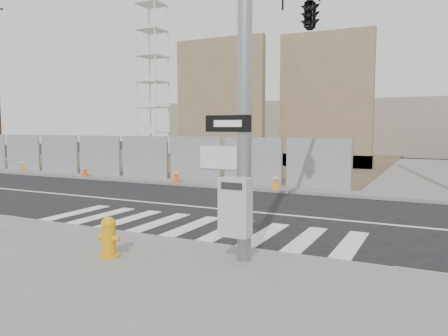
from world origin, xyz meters
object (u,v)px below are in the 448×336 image
at_px(fire_hydrant, 109,237).
at_px(traffic_cone_d, 276,181).
at_px(crane_tower, 152,45).
at_px(traffic_cone_b, 85,170).
at_px(traffic_cone_a, 24,164).
at_px(signal_pole, 292,30).
at_px(traffic_cone_c, 176,175).

height_order(fire_hydrant, traffic_cone_d, fire_hydrant).
bearing_deg(fire_hydrant, crane_tower, 102.75).
relative_size(traffic_cone_b, traffic_cone_d, 0.94).
height_order(traffic_cone_a, traffic_cone_b, traffic_cone_a).
height_order(traffic_cone_b, traffic_cone_d, traffic_cone_d).
bearing_deg(fire_hydrant, signal_pole, 36.51).
bearing_deg(traffic_cone_b, traffic_cone_c, 0.00).
relative_size(fire_hydrant, traffic_cone_a, 1.13).
bearing_deg(traffic_cone_a, fire_hydrant, -34.71).
height_order(crane_tower, traffic_cone_b, crane_tower).
xyz_separation_m(traffic_cone_b, traffic_cone_c, (5.32, 0.00, 0.02)).
height_order(signal_pole, traffic_cone_b, signal_pole).
relative_size(crane_tower, traffic_cone_d, 27.78).
xyz_separation_m(signal_pole, traffic_cone_d, (-2.57, 6.27, -4.34)).
xyz_separation_m(crane_tower, fire_hydrant, (15.13, -22.74, -8.53)).
bearing_deg(traffic_cone_d, traffic_cone_b, 180.00).
bearing_deg(signal_pole, crane_tower, 132.57).
bearing_deg(signal_pole, traffic_cone_b, 153.45).
bearing_deg(fire_hydrant, traffic_cone_b, 114.72).
bearing_deg(traffic_cone_a, signal_pole, -21.54).
distance_m(traffic_cone_c, traffic_cone_d, 4.65).
distance_m(fire_hydrant, traffic_cone_a, 18.90).
height_order(signal_pole, traffic_cone_d, signal_pole).
distance_m(fire_hydrant, traffic_cone_c, 11.08).
distance_m(crane_tower, traffic_cone_b, 16.18).
bearing_deg(crane_tower, signal_pole, -47.43).
bearing_deg(signal_pole, fire_hydrant, -122.60).
bearing_deg(traffic_cone_c, crane_tower, 128.79).
xyz_separation_m(traffic_cone_b, traffic_cone_d, (9.97, -0.00, 0.02)).
xyz_separation_m(traffic_cone_a, traffic_cone_d, (15.33, -0.80, -0.01)).
xyz_separation_m(fire_hydrant, traffic_cone_b, (-10.17, 9.96, -0.07)).
relative_size(signal_pole, fire_hydrant, 9.22).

